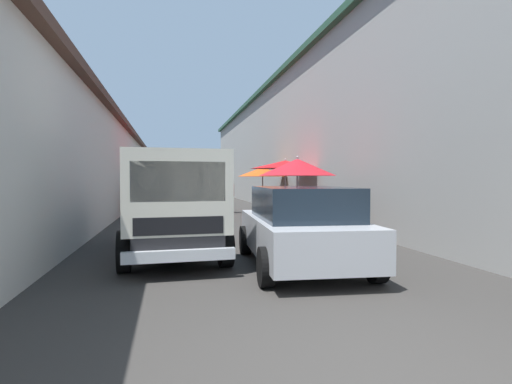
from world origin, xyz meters
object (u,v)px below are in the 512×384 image
Objects in this scene: fruit_stall_mid_lane at (166,174)px; fruit_stall_far_right at (262,177)px; fruit_stall_far_left at (155,176)px; vendor_in_shade at (189,202)px; delivery_truck at (174,208)px; vendor_by_crates at (229,194)px; fruit_stall_near_left at (285,171)px; hatchback_car at (301,226)px; fruit_stall_near_right at (297,176)px.

fruit_stall_mid_lane is 4.44m from fruit_stall_far_right.
fruit_stall_far_left is 1.52× the size of vendor_in_shade.
delivery_truck is 3.19× the size of vendor_by_crates.
fruit_stall_far_left is 4.70m from vendor_by_crates.
fruit_stall_far_left is 1.00× the size of fruit_stall_far_right.
fruit_stall_near_left reaches higher than fruit_stall_far_right.
fruit_stall_near_left reaches higher than fruit_stall_mid_lane.
delivery_truck is 4.78m from vendor_in_shade.
hatchback_car is (-11.54, 1.95, -0.93)m from fruit_stall_far_right.
fruit_stall_far_right is (3.31, 0.14, -0.24)m from fruit_stall_near_left.
vendor_by_crates is 1.02× the size of vendor_in_shade.
fruit_stall_near_right is at bearing -17.01° from hatchback_car.
fruit_stall_near_left is 1.23× the size of fruit_stall_near_right.
fruit_stall_near_left is 4.70m from fruit_stall_near_right.
fruit_stall_near_left reaches higher than vendor_in_shade.
fruit_stall_far_right is 7.00m from vendor_in_shade.
fruit_stall_mid_lane reaches higher than fruit_stall_near_right.
fruit_stall_near_right is at bearing -174.88° from vendor_by_crates.
hatchback_car is at bearing -163.00° from vendor_in_shade.
fruit_stall_near_right is at bearing -50.78° from delivery_truck.
vendor_in_shade is at bearing 148.03° from fruit_stall_far_right.
delivery_truck is (-10.65, 4.21, -0.62)m from fruit_stall_far_right.
fruit_stall_far_left reaches higher than fruit_stall_near_right.
vendor_in_shade is (-5.90, 3.68, -0.78)m from fruit_stall_far_right.
hatchback_car is (-8.23, 2.09, -1.17)m from fruit_stall_near_left.
fruit_stall_mid_lane reaches higher than delivery_truck.
vendor_in_shade is (5.65, 1.73, 0.14)m from hatchback_car.
fruit_stall_near_left is 1.74× the size of vendor_by_crates.
fruit_stall_near_left reaches higher than vendor_by_crates.
fruit_stall_far_left is at bearing 38.10° from fruit_stall_near_left.
vendor_in_shade reaches higher than hatchback_car.
fruit_stall_far_right is (7.90, -0.84, -0.02)m from fruit_stall_near_right.
fruit_stall_mid_lane is 0.66× the size of hatchback_car.
fruit_stall_mid_lane is 0.97× the size of fruit_stall_near_left.
fruit_stall_far_left is at bearing 8.22° from vendor_in_shade.
hatchback_car is at bearing 170.39° from fruit_stall_far_right.
fruit_stall_mid_lane is at bearing 7.21° from vendor_in_shade.
hatchback_car is 2.56× the size of vendor_by_crates.
fruit_stall_far_right is (-0.09, -4.44, -0.17)m from fruit_stall_mid_lane.
fruit_stall_near_left is 4.73m from vendor_in_shade.
fruit_stall_mid_lane is 1.19× the size of fruit_stall_near_right.
vendor_by_crates is 6.41m from vendor_in_shade.
fruit_stall_far_left is 5.97m from fruit_stall_far_right.
hatchback_car is at bearing 162.99° from fruit_stall_near_right.
vendor_by_crates is (11.70, -0.39, 0.16)m from hatchback_car.
vendor_by_crates is at bearing 84.32° from fruit_stall_far_right.
fruit_stall_near_left is 8.57m from hatchback_car.
fruit_stall_far_left reaches higher than delivery_truck.
delivery_truck is at bearing 68.29° from hatchback_car.
fruit_stall_mid_lane is 3.03m from vendor_by_crates.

